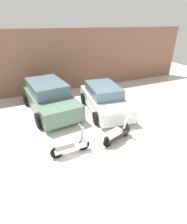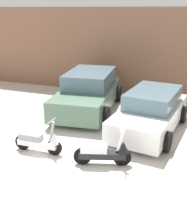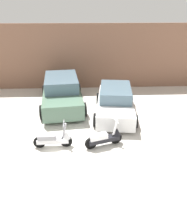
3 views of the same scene
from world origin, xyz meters
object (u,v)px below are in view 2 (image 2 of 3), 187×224
(scooter_front_right, at_px, (105,152))
(scooter_front_left, at_px, (40,141))
(car_rear_center, at_px, (151,112))
(car_rear_left, at_px, (89,92))

(scooter_front_right, bearing_deg, scooter_front_left, 162.37)
(car_rear_center, bearing_deg, car_rear_left, -107.16)
(scooter_front_left, relative_size, scooter_front_right, 1.00)
(car_rear_left, xyz_separation_m, car_rear_center, (2.55, -1.14, -0.09))
(scooter_front_right, relative_size, car_rear_left, 0.31)
(scooter_front_right, xyz_separation_m, car_rear_center, (0.69, 2.58, 0.26))
(scooter_front_left, bearing_deg, car_rear_center, 44.04)
(car_rear_center, bearing_deg, scooter_front_right, -8.17)
(scooter_front_right, bearing_deg, car_rear_left, 99.13)
(scooter_front_left, bearing_deg, scooter_front_right, -1.62)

